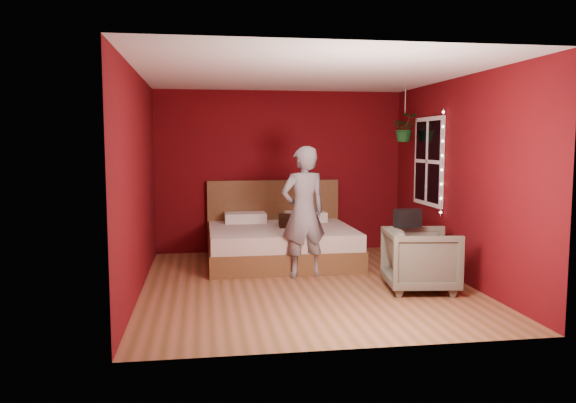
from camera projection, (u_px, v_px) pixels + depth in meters
The scene contains 10 objects.
floor at pixel (305, 284), 7.04m from camera, with size 4.50×4.50×0.00m, color #9B5D3E.
room_walls at pixel (305, 150), 6.86m from camera, with size 4.04×4.54×2.62m.
window at pixel (428, 161), 8.06m from camera, with size 0.05×0.97×1.27m.
fairy_lights at pixel (442, 163), 7.54m from camera, with size 0.04×0.04×1.45m.
bed at pixel (280, 241), 8.36m from camera, with size 2.12×1.80×1.17m.
person at pixel (303, 212), 7.37m from camera, with size 0.63×0.41×1.72m, color gray.
armchair at pixel (421, 260), 6.71m from camera, with size 0.80×0.82×0.75m, color #575345.
handbag at pixel (408, 218), 6.78m from camera, with size 0.31×0.15×0.22m, color black.
throw_pillow at pixel (294, 221), 8.35m from camera, with size 0.45×0.45×0.16m, color black.
hanging_plant at pixel (405, 128), 8.48m from camera, with size 0.45×0.41×0.82m.
Camera 1 is at (-1.26, -6.78, 1.77)m, focal length 35.00 mm.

